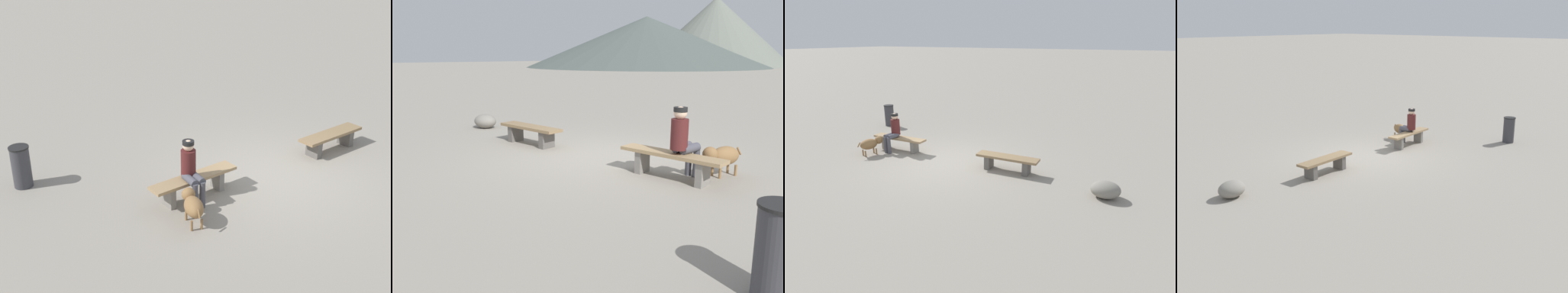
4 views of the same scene
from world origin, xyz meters
The scene contains 7 objects.
ground centered at (0.00, 0.00, -0.03)m, with size 210.00×210.00×0.06m, color gray.
bench_left centered at (-1.92, -0.26, 0.30)m, with size 1.76×0.51×0.44m.
bench_right centered at (1.90, -0.20, 0.33)m, with size 1.88×0.46×0.45m.
seated_person centered at (2.04, -0.09, 0.71)m, with size 0.34×0.60×1.24m.
dog centered at (2.43, 0.54, 0.36)m, with size 0.48×0.82×0.55m.
trash_bin centered at (4.50, -2.49, 0.44)m, with size 0.40×0.40×0.87m.
boulder centered at (-4.58, 0.12, 0.20)m, with size 0.55×0.67×0.40m, color gray.
Camera 3 is at (-5.35, 7.56, 3.53)m, focal length 30.29 mm.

